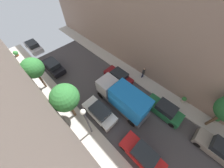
# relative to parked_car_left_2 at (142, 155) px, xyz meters

# --- Properties ---
(ground) EXTENTS (32.00, 32.00, 0.00)m
(ground) POSITION_rel_parked_car_left_2_xyz_m (2.70, 4.89, -0.72)
(ground) COLOR #423F42
(sidewalk_left) EXTENTS (2.00, 44.00, 0.15)m
(sidewalk_left) POSITION_rel_parked_car_left_2_xyz_m (-2.30, 4.89, -0.64)
(sidewalk_left) COLOR #B7B2A8
(sidewalk_left) RESTS_ON ground
(sidewalk_right) EXTENTS (2.00, 44.00, 0.15)m
(sidewalk_right) POSITION_rel_parked_car_left_2_xyz_m (7.70, 4.89, -0.64)
(sidewalk_right) COLOR #B7B2A8
(sidewalk_right) RESTS_ON ground
(parked_car_left_2) EXTENTS (1.78, 4.20, 1.57)m
(parked_car_left_2) POSITION_rel_parked_car_left_2_xyz_m (0.00, 0.00, 0.00)
(parked_car_left_2) COLOR red
(parked_car_left_2) RESTS_ON ground
(parked_car_left_3) EXTENTS (1.78, 4.20, 1.57)m
(parked_car_left_3) POSITION_rel_parked_car_left_2_xyz_m (0.00, 5.88, 0.00)
(parked_car_left_3) COLOR white
(parked_car_left_3) RESTS_ON ground
(parked_car_left_4) EXTENTS (1.78, 4.20, 1.57)m
(parked_car_left_4) POSITION_rel_parked_car_left_2_xyz_m (0.00, 16.37, 0.00)
(parked_car_left_4) COLOR black
(parked_car_left_4) RESTS_ON ground
(parked_car_left_5) EXTENTS (1.78, 4.20, 1.57)m
(parked_car_left_5) POSITION_rel_parked_car_left_2_xyz_m (0.00, 23.38, 0.00)
(parked_car_left_5) COLOR silver
(parked_car_left_5) RESTS_ON ground
(parked_car_right_1) EXTENTS (1.78, 4.20, 1.57)m
(parked_car_right_1) POSITION_rel_parked_car_left_2_xyz_m (5.40, -4.93, 0.00)
(parked_car_right_1) COLOR gray
(parked_car_right_1) RESTS_ON ground
(parked_car_right_2) EXTENTS (1.78, 4.20, 1.57)m
(parked_car_right_2) POSITION_rel_parked_car_left_2_xyz_m (5.40, 0.90, 0.00)
(parked_car_right_2) COLOR #1E6638
(parked_car_right_2) RESTS_ON ground
(parked_car_right_3) EXTENTS (1.78, 4.20, 1.57)m
(parked_car_right_3) POSITION_rel_parked_car_left_2_xyz_m (5.40, 7.98, 0.00)
(parked_car_right_3) COLOR maroon
(parked_car_right_3) RESTS_ON ground
(delivery_truck) EXTENTS (2.26, 6.60, 3.38)m
(delivery_truck) POSITION_rel_parked_car_left_2_xyz_m (2.70, 4.81, 1.07)
(delivery_truck) COLOR #4C4C51
(delivery_truck) RESTS_ON ground
(pedestrian) EXTENTS (0.40, 0.36, 1.72)m
(pedestrian) POSITION_rel_parked_car_left_2_xyz_m (8.16, 5.82, 0.35)
(pedestrian) COLOR #2D334C
(pedestrian) RESTS_ON sidewalk_right
(street_tree_0) EXTENTS (2.64, 2.64, 5.15)m
(street_tree_0) POSITION_rel_parked_car_left_2_xyz_m (-2.06, 7.88, 3.23)
(street_tree_0) COLOR brown
(street_tree_0) RESTS_ON sidewalk_left
(street_tree_2) EXTENTS (2.42, 2.42, 4.72)m
(street_tree_2) POSITION_rel_parked_car_left_2_xyz_m (-2.50, 14.12, 2.91)
(street_tree_2) COLOR brown
(street_tree_2) RESTS_ON sidewalk_left
(potted_plant_0) EXTENTS (0.73, 0.73, 0.95)m
(potted_plant_0) POSITION_rel_parked_car_left_2_xyz_m (-2.86, 23.70, -0.06)
(potted_plant_0) COLOR brown
(potted_plant_0) RESTS_ON sidewalk_left
(potted_plant_1) EXTENTS (0.56, 0.56, 0.93)m
(potted_plant_1) POSITION_rel_parked_car_left_2_xyz_m (8.42, -3.74, -0.08)
(potted_plant_1) COLOR #B2A899
(potted_plant_1) RESTS_ON sidewalk_right
(potted_plant_2) EXTENTS (0.51, 0.51, 0.86)m
(potted_plant_2) POSITION_rel_parked_car_left_2_xyz_m (8.35, -0.13, -0.09)
(potted_plant_2) COLOR #B2A899
(potted_plant_2) RESTS_ON sidewalk_right
(lamp_post) EXTENTS (0.44, 0.44, 5.10)m
(lamp_post) POSITION_rel_parked_car_left_2_xyz_m (-1.90, 5.07, 2.82)
(lamp_post) COLOR #333338
(lamp_post) RESTS_ON sidewalk_left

